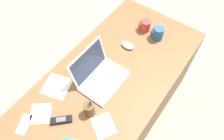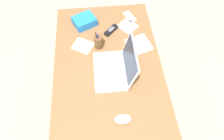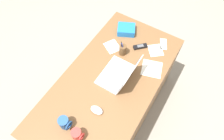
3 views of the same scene
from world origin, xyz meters
TOP-DOWN VIEW (x-y plane):
  - ground_plane at (0.00, 0.00)m, footprint 6.00×6.00m
  - desk at (0.00, 0.00)m, footprint 1.57×0.79m
  - laptop at (-0.08, 0.06)m, footprint 0.34×0.28m
  - computer_mouse at (0.28, 0.06)m, footprint 0.07×0.11m
  - cordless_phone at (-0.48, 0.06)m, footprint 0.13×0.13m
  - pen_holder at (-0.32, -0.05)m, footprint 0.07×0.07m
  - snack_bag at (-0.58, -0.16)m, footprint 0.21×0.22m
  - paper_note_near_laptop at (-0.34, -0.18)m, footprint 0.18×0.19m
  - paper_note_left at (-0.31, 0.26)m, footprint 0.22×0.22m
  - paper_note_right at (-0.63, 0.23)m, footprint 0.15×0.11m
  - paper_note_front at (-0.52, 0.20)m, footprint 0.19×0.19m

SIDE VIEW (x-z plane):
  - ground_plane at x=0.00m, z-range 0.00..0.00m
  - desk at x=0.00m, z-range 0.00..0.73m
  - paper_note_near_laptop at x=-0.34m, z-range 0.73..0.73m
  - paper_note_left at x=-0.31m, z-range 0.73..0.73m
  - paper_note_right at x=-0.63m, z-range 0.73..0.73m
  - paper_note_front at x=-0.52m, z-range 0.73..0.73m
  - cordless_phone at x=-0.48m, z-range 0.73..0.76m
  - computer_mouse at x=0.28m, z-range 0.73..0.77m
  - snack_bag at x=-0.58m, z-range 0.73..0.80m
  - laptop at x=-0.08m, z-range 0.66..0.89m
  - pen_holder at x=-0.32m, z-range 0.70..0.87m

